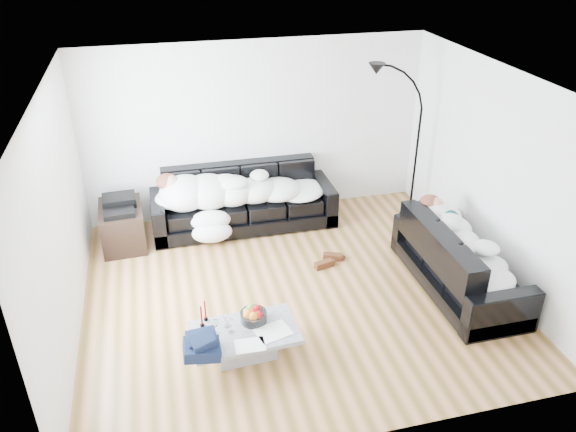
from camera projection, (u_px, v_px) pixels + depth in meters
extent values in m
plane|color=brown|center=(294.00, 291.00, 6.91)|extent=(5.00, 5.00, 0.00)
cube|color=silver|center=(256.00, 130.00, 8.20)|extent=(5.00, 0.02, 2.60)
cube|color=silver|center=(59.00, 224.00, 5.76)|extent=(0.02, 4.50, 2.60)
cube|color=silver|center=(493.00, 175.00, 6.81)|extent=(0.02, 4.50, 2.60)
plane|color=white|center=(295.00, 82.00, 5.66)|extent=(5.00, 5.00, 0.00)
cube|color=black|center=(243.00, 199.00, 8.17)|extent=(2.64, 0.91, 0.86)
cube|color=black|center=(460.00, 258.00, 6.81)|extent=(0.87, 2.04, 0.83)
ellipsoid|color=#09433F|center=(435.00, 213.00, 7.19)|extent=(0.42, 0.38, 0.20)
cube|color=#939699|center=(245.00, 343.00, 5.86)|extent=(1.13, 0.70, 0.32)
cylinder|color=white|center=(254.00, 314.00, 5.88)|extent=(0.30, 0.30, 0.17)
cylinder|color=white|center=(227.00, 320.00, 5.80)|extent=(0.08, 0.08, 0.16)
cylinder|color=white|center=(215.00, 327.00, 5.70)|extent=(0.09, 0.09, 0.18)
cylinder|color=white|center=(231.00, 326.00, 5.72)|extent=(0.08, 0.08, 0.17)
cylinder|color=maroon|center=(202.00, 317.00, 5.78)|extent=(0.06, 0.06, 0.25)
cylinder|color=maroon|center=(205.00, 311.00, 5.87)|extent=(0.05, 0.05, 0.25)
cube|color=silver|center=(273.00, 331.00, 5.76)|extent=(0.41, 0.35, 0.01)
cube|color=silver|center=(250.00, 345.00, 5.58)|extent=(0.30, 0.22, 0.01)
cube|color=black|center=(123.00, 226.00, 7.76)|extent=(0.60, 0.85, 0.57)
cube|color=black|center=(119.00, 204.00, 7.60)|extent=(0.46, 0.36, 0.13)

